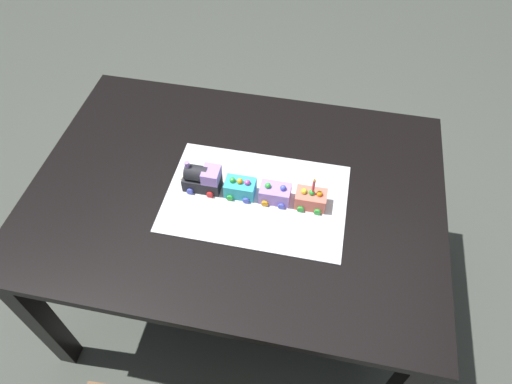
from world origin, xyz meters
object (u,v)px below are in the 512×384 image
Objects in this scene: cake_car_gondola_turquoise at (240,188)px; cake_car_hopper_lavender at (275,193)px; dining_table at (237,208)px; cake_car_flatbed_coral at (311,199)px; birthday_candle at (314,185)px; cake_locomotive at (202,178)px.

cake_car_gondola_turquoise is 0.12m from cake_car_hopper_lavender.
dining_table is 14.00× the size of cake_car_flatbed_coral.
dining_table is 0.14m from cake_car_gondola_turquoise.
birthday_candle reaches higher than cake_car_gondola_turquoise.
dining_table is at bearing 172.37° from cake_car_hopper_lavender.
cake_car_gondola_turquoise is 1.00× the size of cake_car_flatbed_coral.
cake_locomotive is 0.37m from cake_car_flatbed_coral.
cake_locomotive reaches higher than cake_car_gondola_turquoise.
birthday_candle is (0.26, -0.02, 0.21)m from dining_table.
cake_car_hopper_lavender is (0.12, 0.00, -0.00)m from cake_car_gondola_turquoise.
cake_car_hopper_lavender reaches higher than dining_table.
cake_car_flatbed_coral is (0.24, 0.00, 0.00)m from cake_car_gondola_turquoise.
dining_table is 0.29m from cake_car_flatbed_coral.
cake_car_flatbed_coral is at bearing -180.00° from birthday_candle.
dining_table is 0.34m from birthday_candle.
cake_car_flatbed_coral is (0.36, -0.00, -0.02)m from cake_locomotive.
cake_locomotive is 0.25m from cake_car_hopper_lavender.
cake_car_gondola_turquoise is at bearing -180.00° from birthday_candle.
dining_table is 0.20m from cake_car_hopper_lavender.
birthday_candle is (0.24, 0.00, 0.07)m from cake_car_gondola_turquoise.
cake_car_flatbed_coral is at bearing -0.00° from cake_locomotive.
dining_table is 0.19m from cake_locomotive.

